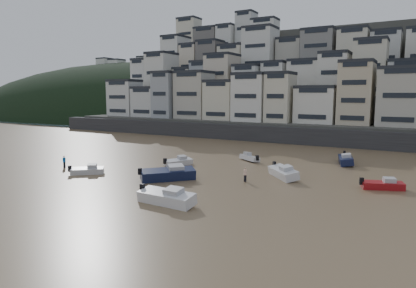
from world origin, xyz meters
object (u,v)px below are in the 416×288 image
Objects in this scene: boat_h at (250,157)px; boat_j at (87,169)px; boat_c at (168,172)px; person_blue at (64,162)px; boat_i at (346,158)px; boat_d at (383,183)px; boat_e at (283,171)px; person_pink at (245,175)px; boat_f at (178,161)px; boat_a at (166,195)px.

boat_j reaches higher than boat_h.
boat_c is 17.68m from person_blue.
boat_i is at bearing 33.76° from person_blue.
boat_c is 1.51× the size of boat_d.
boat_i is 3.65× the size of person_blue.
boat_c is at bearing -97.35° from boat_e.
boat_f is at bearing 160.68° from person_pink.
boat_d is at bearing 16.37° from person_pink.
person_blue is (-23.48, 7.15, -0.02)m from boat_a.
boat_c is (-12.01, -8.35, 0.14)m from boat_e.
person_pink is at bearing -84.89° from boat_f.
boat_d is at bearing 45.80° from boat_a.
boat_e reaches higher than boat_d.
boat_e is at bearing -66.43° from boat_f.
boat_h is at bearing -84.43° from boat_i.
boat_a reaches higher than boat_f.
boat_f is 1.04× the size of boat_j.
boat_c reaches higher than boat_i.
boat_j is at bearing -161.72° from person_pink.
boat_f is 0.99× the size of boat_d.
boat_c reaches higher than person_blue.
boat_e is 14.63m from boat_c.
boat_h is 0.92× the size of boat_d.
boat_h is 0.95× the size of boat_j.
boat_e is 25.81m from boat_j.
boat_a reaches higher than boat_d.
person_blue is at bearing 73.91° from boat_h.
boat_a is at bearing -16.95° from person_blue.
boat_a is at bearing -62.49° from boat_e.
boat_e reaches higher than boat_h.
person_blue reaches higher than boat_e.
boat_e is at bearing 17.78° from person_blue.
boat_a is at bearing -59.20° from boat_j.
boat_f is at bearing 158.72° from boat_d.
boat_f is 25.52m from boat_i.
boat_h is (-8.53, 8.98, -0.25)m from boat_e.
boat_i is at bearing -33.39° from boat_f.
boat_f is at bearing 80.96° from boat_h.
boat_a is 1.03× the size of boat_i.
boat_e is 16.33m from boat_f.
boat_h is at bearing -17.30° from boat_f.
boat_e is 0.86× the size of boat_c.
boat_j is 6.43m from person_blue.
boat_a is at bearing -102.87° from person_pink.
boat_f is 9.62m from boat_c.
boat_e is 11.58m from boat_d.
boat_a is at bearing -34.38° from boat_i.
boat_f is at bearing 36.22° from person_blue.
person_blue is at bearing -168.80° from person_pink.
person_pink is (26.30, 5.21, 0.00)m from person_blue.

